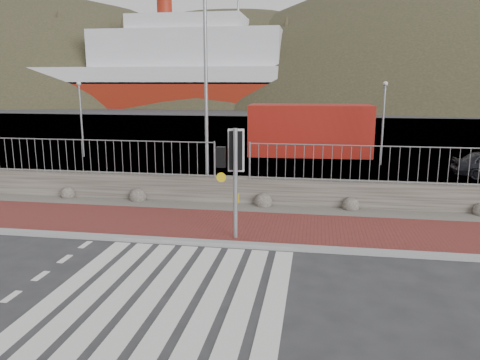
% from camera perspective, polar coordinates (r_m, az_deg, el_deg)
% --- Properties ---
extents(ground, '(220.00, 220.00, 0.00)m').
position_cam_1_polar(ground, '(9.51, -8.90, -13.87)').
color(ground, '#28282B').
rests_on(ground, ground).
extents(sidewalk_far, '(40.00, 3.00, 0.08)m').
position_cam_1_polar(sidewalk_far, '(13.54, -2.97, -5.60)').
color(sidewalk_far, maroon).
rests_on(sidewalk_far, ground).
extents(kerb_far, '(40.00, 0.25, 0.12)m').
position_cam_1_polar(kerb_far, '(12.15, -4.49, -7.65)').
color(kerb_far, gray).
rests_on(kerb_far, ground).
extents(zebra_crossing, '(4.62, 5.60, 0.01)m').
position_cam_1_polar(zebra_crossing, '(9.51, -8.90, -13.83)').
color(zebra_crossing, silver).
rests_on(zebra_crossing, ground).
extents(gravel_strip, '(40.00, 1.50, 0.06)m').
position_cam_1_polar(gravel_strip, '(15.42, -1.39, -3.43)').
color(gravel_strip, '#59544C').
rests_on(gravel_strip, ground).
extents(stone_wall, '(40.00, 0.60, 0.90)m').
position_cam_1_polar(stone_wall, '(16.08, -0.87, -1.24)').
color(stone_wall, '#49423C').
rests_on(stone_wall, ground).
extents(railing, '(18.07, 0.07, 1.22)m').
position_cam_1_polar(railing, '(15.68, -0.98, 3.51)').
color(railing, gray).
rests_on(railing, stone_wall).
extents(quay, '(120.00, 40.00, 0.50)m').
position_cam_1_polar(quay, '(36.35, 4.91, 5.39)').
color(quay, '#4C4C4F').
rests_on(quay, ground).
extents(water, '(220.00, 50.00, 0.05)m').
position_cam_1_polar(water, '(71.18, 7.16, 8.53)').
color(water, '#3F4C54').
rests_on(water, ground).
extents(ferry, '(50.00, 16.00, 20.00)m').
position_cam_1_polar(ferry, '(80.82, -10.77, 12.62)').
color(ferry, maroon).
rests_on(ferry, ground).
extents(hills_backdrop, '(254.00, 90.00, 100.00)m').
position_cam_1_polar(hills_backdrop, '(99.86, 11.28, -4.09)').
color(hills_backdrop, '#292C1A').
rests_on(hills_backdrop, ground).
extents(traffic_signal_far, '(0.71, 0.28, 2.96)m').
position_cam_1_polar(traffic_signal_far, '(11.94, -0.76, 2.41)').
color(traffic_signal_far, gray).
rests_on(traffic_signal_far, ground).
extents(streetlight, '(1.47, 0.56, 7.07)m').
position_cam_1_polar(streetlight, '(16.61, -3.80, 11.42)').
color(streetlight, gray).
rests_on(streetlight, ground).
extents(shipping_container, '(6.93, 3.14, 2.84)m').
position_cam_1_polar(shipping_container, '(26.97, 8.47, 6.06)').
color(shipping_container, maroon).
rests_on(shipping_container, ground).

